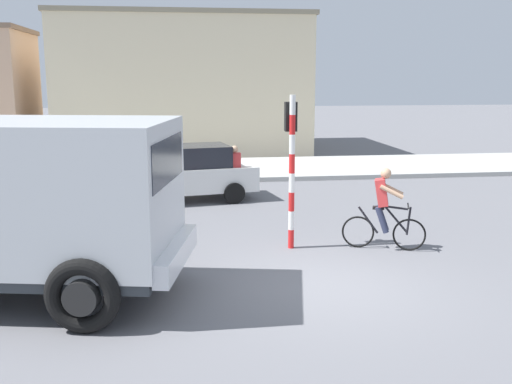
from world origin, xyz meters
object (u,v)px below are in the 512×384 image
Objects in this scene: truck_foreground at (10,198)px; cyclist at (384,209)px; traffic_light_pole at (291,150)px; pedestrian_near_kerb at (235,172)px; car_red_near at (186,173)px.

truck_foreground is 3.37× the size of cyclist.
traffic_light_pole is (-1.89, 0.42, 1.20)m from cyclist.
truck_foreground is 8.28m from pedestrian_near_kerb.
truck_foreground reaches higher than cyclist.
traffic_light_pole reaches higher than cyclist.
traffic_light_pole is at bearing -67.89° from car_red_near.
truck_foreground is at bearing -155.74° from traffic_light_pole.
traffic_light_pole is 0.76× the size of car_red_near.
pedestrian_near_kerb is (1.38, -0.34, 0.03)m from car_red_near.
cyclist is 0.41× the size of car_red_near.
truck_foreground reaches higher than car_red_near.
pedestrian_near_kerb reaches higher than car_red_near.
pedestrian_near_kerb is (-2.59, 5.19, -0.02)m from cyclist.
cyclist is 5.80m from pedestrian_near_kerb.
car_red_near is 1.42m from pedestrian_near_kerb.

